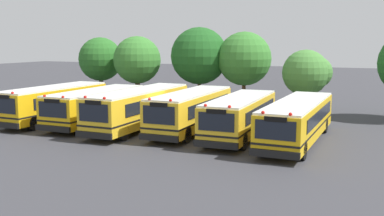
# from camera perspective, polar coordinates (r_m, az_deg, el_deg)

# --- Properties ---
(ground_plane) EXTENTS (160.00, 160.00, 0.00)m
(ground_plane) POSITION_cam_1_polar(r_m,az_deg,el_deg) (30.04, -3.57, -2.80)
(ground_plane) COLOR #38383D
(school_bus_0) EXTENTS (2.74, 9.62, 2.69)m
(school_bus_0) POSITION_cam_1_polar(r_m,az_deg,el_deg) (34.53, -17.01, 0.70)
(school_bus_0) COLOR yellow
(school_bus_0) RESTS_ON ground_plane
(school_bus_1) EXTENTS (2.64, 9.29, 2.58)m
(school_bus_1) POSITION_cam_1_polar(r_m,az_deg,el_deg) (32.45, -12.00, 0.31)
(school_bus_1) COLOR yellow
(school_bus_1) RESTS_ON ground_plane
(school_bus_2) EXTENTS (2.52, 10.49, 2.76)m
(school_bus_2) POSITION_cam_1_polar(r_m,az_deg,el_deg) (30.49, -6.66, 0.09)
(school_bus_2) COLOR yellow
(school_bus_2) RESTS_ON ground_plane
(school_bus_3) EXTENTS (2.54, 9.50, 2.72)m
(school_bus_3) POSITION_cam_1_polar(r_m,az_deg,el_deg) (29.18, -0.13, -0.26)
(school_bus_3) COLOR yellow
(school_bus_3) RESTS_ON ground_plane
(school_bus_4) EXTENTS (2.66, 9.32, 2.61)m
(school_bus_4) POSITION_cam_1_polar(r_m,az_deg,el_deg) (27.59, 6.09, -0.93)
(school_bus_4) COLOR yellow
(school_bus_4) RESTS_ON ground_plane
(school_bus_5) EXTENTS (2.64, 10.86, 2.55)m
(school_bus_5) POSITION_cam_1_polar(r_m,az_deg,el_deg) (26.83, 13.18, -1.44)
(school_bus_5) COLOR yellow
(school_bus_5) RESTS_ON ground_plane
(tree_0) EXTENTS (4.31, 4.31, 6.24)m
(tree_0) POSITION_cam_1_polar(r_m,az_deg,el_deg) (45.99, -11.64, 5.97)
(tree_0) COLOR #4C3823
(tree_0) RESTS_ON ground_plane
(tree_1) EXTENTS (4.43, 4.43, 6.33)m
(tree_1) POSITION_cam_1_polar(r_m,az_deg,el_deg) (42.70, -6.86, 6.02)
(tree_1) COLOR #4C3823
(tree_1) RESTS_ON ground_plane
(tree_2) EXTENTS (5.11, 5.11, 7.10)m
(tree_2) POSITION_cam_1_polar(r_m,az_deg,el_deg) (40.66, 0.95, 6.63)
(tree_2) COLOR #4C3823
(tree_2) RESTS_ON ground_plane
(tree_3) EXTENTS (4.68, 4.68, 6.68)m
(tree_3) POSITION_cam_1_polar(r_m,az_deg,el_deg) (39.63, 6.77, 6.15)
(tree_3) COLOR #4C3823
(tree_3) RESTS_ON ground_plane
(tree_4) EXTENTS (3.86, 3.64, 5.20)m
(tree_4) POSITION_cam_1_polar(r_m,az_deg,el_deg) (36.81, 14.45, 4.33)
(tree_4) COLOR #4C3823
(tree_4) RESTS_ON ground_plane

